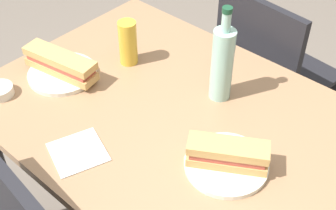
{
  "coord_description": "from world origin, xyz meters",
  "views": [
    {
      "loc": [
        0.69,
        -0.77,
        1.66
      ],
      "look_at": [
        0.0,
        0.0,
        0.74
      ],
      "focal_mm": 49.24,
      "sensor_mm": 36.0,
      "label": 1
    }
  ],
  "objects_px": {
    "plate_near": "(62,74)",
    "plate_far": "(226,164)",
    "dining_table": "(168,135)",
    "beer_glass": "(128,43)",
    "baguette_sandwich_near": "(61,63)",
    "knife_far": "(224,148)",
    "baguette_sandwich_far": "(228,154)",
    "chair_far": "(267,74)",
    "water_bottle": "(222,63)",
    "knife_near": "(69,62)"
  },
  "relations": [
    {
      "from": "plate_near",
      "to": "baguette_sandwich_far",
      "type": "xyz_separation_m",
      "value": [
        0.64,
        0.04,
        0.04
      ]
    },
    {
      "from": "knife_near",
      "to": "plate_far",
      "type": "height_order",
      "value": "knife_near"
    },
    {
      "from": "plate_near",
      "to": "knife_near",
      "type": "bearing_deg",
      "value": 112.81
    },
    {
      "from": "dining_table",
      "to": "plate_far",
      "type": "distance_m",
      "value": 0.29
    },
    {
      "from": "plate_near",
      "to": "knife_near",
      "type": "relative_size",
      "value": 1.26
    },
    {
      "from": "knife_near",
      "to": "chair_far",
      "type": "bearing_deg",
      "value": 60.45
    },
    {
      "from": "knife_far",
      "to": "dining_table",
      "type": "bearing_deg",
      "value": 173.34
    },
    {
      "from": "chair_far",
      "to": "baguette_sandwich_far",
      "type": "height_order",
      "value": "chair_far"
    },
    {
      "from": "knife_far",
      "to": "baguette_sandwich_near",
      "type": "bearing_deg",
      "value": -172.54
    },
    {
      "from": "plate_far",
      "to": "beer_glass",
      "type": "relative_size",
      "value": 1.45
    },
    {
      "from": "beer_glass",
      "to": "knife_far",
      "type": "bearing_deg",
      "value": -13.89
    },
    {
      "from": "plate_far",
      "to": "water_bottle",
      "type": "relative_size",
      "value": 0.72
    },
    {
      "from": "plate_near",
      "to": "beer_glass",
      "type": "xyz_separation_m",
      "value": [
        0.11,
        0.2,
        0.07
      ]
    },
    {
      "from": "plate_near",
      "to": "knife_far",
      "type": "bearing_deg",
      "value": 7.46
    },
    {
      "from": "dining_table",
      "to": "plate_near",
      "type": "relative_size",
      "value": 5.01
    },
    {
      "from": "chair_far",
      "to": "beer_glass",
      "type": "bearing_deg",
      "value": -115.99
    },
    {
      "from": "baguette_sandwich_near",
      "to": "knife_far",
      "type": "bearing_deg",
      "value": 7.46
    },
    {
      "from": "dining_table",
      "to": "plate_near",
      "type": "bearing_deg",
      "value": -164.2
    },
    {
      "from": "baguette_sandwich_far",
      "to": "knife_far",
      "type": "relative_size",
      "value": 1.47
    },
    {
      "from": "baguette_sandwich_near",
      "to": "plate_far",
      "type": "bearing_deg",
      "value": 3.83
    },
    {
      "from": "plate_near",
      "to": "beer_glass",
      "type": "height_order",
      "value": "beer_glass"
    },
    {
      "from": "plate_near",
      "to": "plate_far",
      "type": "xyz_separation_m",
      "value": [
        0.64,
        0.04,
        0.0
      ]
    },
    {
      "from": "plate_far",
      "to": "beer_glass",
      "type": "xyz_separation_m",
      "value": [
        -0.53,
        0.16,
        0.07
      ]
    },
    {
      "from": "plate_far",
      "to": "baguette_sandwich_far",
      "type": "xyz_separation_m",
      "value": [
        -0.0,
        0.0,
        0.04
      ]
    },
    {
      "from": "chair_far",
      "to": "plate_near",
      "type": "height_order",
      "value": "chair_far"
    },
    {
      "from": "knife_far",
      "to": "plate_far",
      "type": "bearing_deg",
      "value": -45.72
    },
    {
      "from": "chair_far",
      "to": "plate_near",
      "type": "xyz_separation_m",
      "value": [
        -0.36,
        -0.72,
        0.23
      ]
    },
    {
      "from": "dining_table",
      "to": "baguette_sandwich_near",
      "type": "distance_m",
      "value": 0.42
    },
    {
      "from": "knife_near",
      "to": "dining_table",
      "type": "bearing_deg",
      "value": 8.44
    },
    {
      "from": "baguette_sandwich_near",
      "to": "plate_far",
      "type": "xyz_separation_m",
      "value": [
        0.64,
        0.04,
        -0.04
      ]
    },
    {
      "from": "plate_far",
      "to": "knife_far",
      "type": "xyz_separation_m",
      "value": [
        -0.04,
        0.04,
        0.01
      ]
    },
    {
      "from": "knife_near",
      "to": "knife_far",
      "type": "xyz_separation_m",
      "value": [
        0.62,
        0.03,
        0.0
      ]
    },
    {
      "from": "water_bottle",
      "to": "plate_near",
      "type": "bearing_deg",
      "value": -149.54
    },
    {
      "from": "chair_far",
      "to": "water_bottle",
      "type": "relative_size",
      "value": 2.8
    },
    {
      "from": "dining_table",
      "to": "beer_glass",
      "type": "distance_m",
      "value": 0.34
    },
    {
      "from": "baguette_sandwich_far",
      "to": "knife_far",
      "type": "bearing_deg",
      "value": 134.28
    },
    {
      "from": "water_bottle",
      "to": "beer_glass",
      "type": "height_order",
      "value": "water_bottle"
    },
    {
      "from": "plate_far",
      "to": "water_bottle",
      "type": "bearing_deg",
      "value": 130.7
    },
    {
      "from": "plate_far",
      "to": "water_bottle",
      "type": "distance_m",
      "value": 0.31
    },
    {
      "from": "baguette_sandwich_far",
      "to": "beer_glass",
      "type": "height_order",
      "value": "beer_glass"
    },
    {
      "from": "plate_near",
      "to": "water_bottle",
      "type": "xyz_separation_m",
      "value": [
        0.45,
        0.26,
        0.12
      ]
    },
    {
      "from": "knife_near",
      "to": "baguette_sandwich_far",
      "type": "relative_size",
      "value": 0.82
    },
    {
      "from": "knife_far",
      "to": "beer_glass",
      "type": "xyz_separation_m",
      "value": [
        -0.49,
        0.12,
        0.06
      ]
    },
    {
      "from": "chair_far",
      "to": "water_bottle",
      "type": "bearing_deg",
      "value": -79.8
    },
    {
      "from": "chair_far",
      "to": "knife_far",
      "type": "height_order",
      "value": "chair_far"
    },
    {
      "from": "baguette_sandwich_near",
      "to": "baguette_sandwich_far",
      "type": "relative_size",
      "value": 1.23
    },
    {
      "from": "chair_far",
      "to": "baguette_sandwich_far",
      "type": "bearing_deg",
      "value": -68.21
    },
    {
      "from": "plate_near",
      "to": "dining_table",
      "type": "bearing_deg",
      "value": 15.8
    },
    {
      "from": "chair_far",
      "to": "baguette_sandwich_near",
      "type": "height_order",
      "value": "chair_far"
    },
    {
      "from": "dining_table",
      "to": "baguette_sandwich_far",
      "type": "height_order",
      "value": "baguette_sandwich_far"
    }
  ]
}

